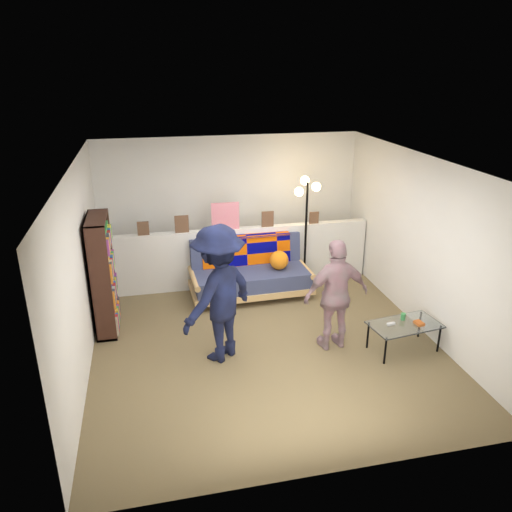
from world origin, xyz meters
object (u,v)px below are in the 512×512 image
Objects in this scene: bookshelf at (103,278)px; futon_sofa at (251,272)px; floor_lamp at (306,209)px; coffee_table at (405,326)px; person_left at (219,294)px; person_right at (336,295)px.

futon_sofa is at bearing 16.06° from bookshelf.
floor_lamp is at bearing 15.81° from futon_sofa.
person_left reaches higher than coffee_table.
floor_lamp reaches higher than person_left.
person_left reaches higher than futon_sofa.
futon_sofa is 1.98m from person_right.
bookshelf is 1.09× the size of person_right.
floor_lamp is (0.98, 0.28, 0.91)m from futon_sofa.
coffee_table is 2.61m from floor_lamp.
coffee_table is 0.53× the size of floor_lamp.
coffee_table is 0.65× the size of person_right.
futon_sofa is 1.18× the size of bookshelf.
person_right is (1.50, -0.09, -0.13)m from person_left.
bookshelf is 4.10m from coffee_table.
person_right reaches higher than coffee_table.
coffee_table is at bearing -20.70° from bookshelf.
bookshelf is 0.93× the size of person_left.
bookshelf is 3.37m from floor_lamp.
bookshelf reaches higher than futon_sofa.
person_left reaches higher than bookshelf.
floor_lamp is at bearing -101.91° from person_right.
person_left is (-0.76, -1.71, 0.50)m from futon_sofa.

